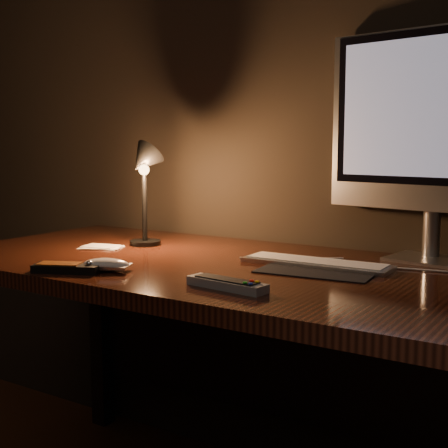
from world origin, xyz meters
The scene contains 10 objects.
desk centered at (0.00, 1.93, 0.62)m, with size 1.60×0.75×0.75m.
monitor centered at (0.44, 2.16, 1.10)m, with size 0.57×0.19×0.60m.
keyboard centered at (0.22, 1.95, 0.76)m, with size 0.38×0.11×0.01m, color silver.
mousepad centered at (0.25, 1.91, 0.75)m, with size 0.27×0.22×0.00m, color black.
mouse centered at (-0.18, 1.61, 0.76)m, with size 0.12×0.06×0.02m, color white.
media_remote centered at (-0.25, 1.55, 0.76)m, with size 0.17×0.12×0.03m.
tv_remote centered at (0.16, 1.62, 0.76)m, with size 0.19×0.07×0.02m.
papers centered at (-0.43, 1.85, 0.75)m, with size 0.12×0.08×0.01m, color white.
desk_lamp centered at (-0.33, 1.94, 0.96)m, with size 0.14×0.16×0.32m.
cable centered at (0.26, 1.99, 0.75)m, with size 0.00×0.00×0.53m, color white.
Camera 1 is at (0.85, 0.52, 1.06)m, focal length 50.00 mm.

